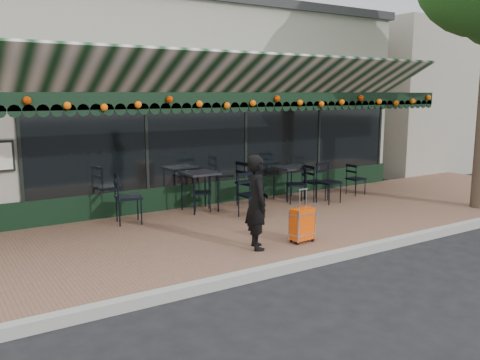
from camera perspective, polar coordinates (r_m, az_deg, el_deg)
ground at (r=7.96m, az=7.95°, el=-9.33°), size 80.00×80.00×0.00m
sidewalk at (r=9.47m, az=0.05°, el=-5.65°), size 18.00×4.00×0.15m
curb at (r=7.88m, az=8.34°, el=-8.97°), size 18.00×0.16×0.15m
restaurant_building at (r=14.40m, az=-12.72°, el=8.25°), size 12.00×9.60×4.50m
neighbor_building_right at (r=22.56m, az=20.26°, el=8.67°), size 12.00×8.00×4.80m
woman at (r=7.97m, az=1.93°, el=-2.51°), size 0.53×0.64×1.50m
suitcase at (r=8.45m, az=7.01°, el=-4.99°), size 0.41×0.25×0.89m
cafe_table_a at (r=11.75m, az=5.61°, el=1.12°), size 0.62×0.62×0.76m
cafe_table_b at (r=10.55m, az=-4.55°, el=0.46°), size 0.67×0.67×0.83m
chair_a_left at (r=11.39m, az=6.33°, el=-0.55°), size 0.55×0.55×0.83m
chair_a_right at (r=11.77m, az=8.44°, el=-0.26°), size 0.43×0.43×0.83m
chair_a_front at (r=11.51m, az=9.94°, el=-0.31°), size 0.50×0.50×0.92m
chair_a_extra at (r=12.59m, az=12.89°, el=0.10°), size 0.38×0.38×0.76m
chair_b_left at (r=10.62m, az=-4.28°, el=-1.47°), size 0.50×0.50×0.75m
chair_b_right at (r=11.03m, az=1.18°, el=-0.37°), size 0.57×0.57×1.00m
chair_b_front at (r=10.00m, az=1.30°, el=-1.74°), size 0.46×0.46×0.90m
chair_solo at (r=9.78m, az=-12.42°, el=-1.97°), size 0.58×0.58×0.98m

